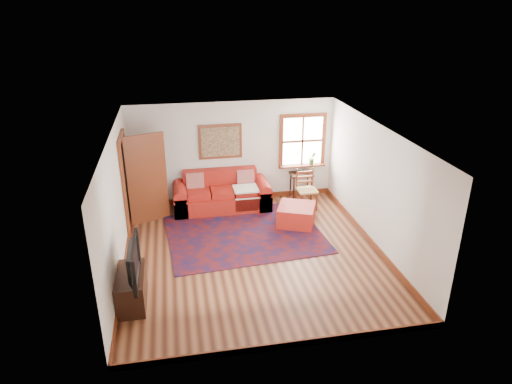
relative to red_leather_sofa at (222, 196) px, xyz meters
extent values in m
plane|color=#472113|center=(0.35, -2.30, -0.30)|extent=(5.50, 5.50, 0.00)
cube|color=silver|center=(0.35, 0.45, 0.95)|extent=(5.00, 0.04, 2.50)
cube|color=silver|center=(0.35, -5.05, 0.95)|extent=(5.00, 0.04, 2.50)
cube|color=silver|center=(-2.15, -2.30, 0.95)|extent=(0.04, 5.50, 2.50)
cube|color=silver|center=(2.85, -2.30, 0.95)|extent=(0.04, 5.50, 2.50)
cube|color=white|center=(0.35, -2.30, 2.20)|extent=(5.00, 5.50, 0.04)
cube|color=brown|center=(0.35, 0.43, -0.24)|extent=(5.00, 0.03, 0.12)
cube|color=brown|center=(-2.14, -2.30, -0.24)|extent=(0.03, 5.50, 0.12)
cube|color=brown|center=(2.83, -2.30, -0.24)|extent=(0.03, 5.50, 0.12)
cube|color=white|center=(2.10, 0.43, 1.15)|extent=(1.00, 0.02, 1.20)
cube|color=brown|center=(2.10, 0.42, 1.80)|extent=(1.18, 0.06, 0.09)
cube|color=brown|center=(2.10, 0.42, 0.51)|extent=(1.18, 0.06, 0.09)
cube|color=brown|center=(1.55, 0.42, 1.15)|extent=(0.09, 0.06, 1.20)
cube|color=brown|center=(2.64, 0.42, 1.15)|extent=(0.09, 0.06, 1.20)
cube|color=brown|center=(2.10, 0.42, 1.15)|extent=(1.00, 0.04, 0.05)
cube|color=brown|center=(2.10, 0.35, 0.53)|extent=(1.15, 0.20, 0.04)
imported|color=#336322|center=(2.35, 0.33, 0.72)|extent=(0.18, 0.15, 0.33)
cube|color=black|center=(-2.14, -0.70, 0.73)|extent=(0.02, 0.90, 2.05)
cube|color=brown|center=(-2.11, -1.20, 0.73)|extent=(0.06, 0.09, 2.05)
cube|color=brown|center=(-2.11, -0.21, 0.73)|extent=(0.06, 0.09, 2.05)
cube|color=brown|center=(-2.11, -0.70, 1.80)|extent=(0.06, 1.08, 0.09)
cube|color=brown|center=(-1.69, -0.41, 0.73)|extent=(0.86, 0.35, 2.05)
cube|color=silver|center=(-1.69, -0.41, 0.83)|extent=(0.56, 0.22, 1.33)
cube|color=brown|center=(0.05, 0.42, 1.25)|extent=(1.05, 0.04, 0.85)
cube|color=tan|center=(0.05, 0.39, 1.25)|extent=(0.92, 0.03, 0.72)
cube|color=#590F0C|center=(0.31, -1.45, -0.29)|extent=(3.46, 2.86, 0.02)
cube|color=#A91E15|center=(0.00, -0.06, -0.10)|extent=(2.30, 0.95, 0.40)
cube|color=#A91E15|center=(0.00, 0.29, 0.35)|extent=(1.79, 0.26, 0.50)
cube|color=#A91E15|center=(-1.00, -0.06, -0.05)|extent=(0.32, 0.95, 0.50)
cube|color=#A91E15|center=(0.99, -0.06, -0.05)|extent=(0.32, 0.95, 0.50)
cube|color=#C7881C|center=(-0.62, 0.12, 0.38)|extent=(0.42, 0.20, 0.44)
cube|color=#C7881C|center=(0.61, 0.12, 0.38)|extent=(0.42, 0.20, 0.44)
cube|color=silver|center=(0.55, -0.24, 0.26)|extent=(0.58, 0.52, 0.04)
cube|color=#A91E15|center=(1.54, -1.19, -0.07)|extent=(1.03, 1.03, 0.45)
cube|color=black|center=(2.04, 0.22, 0.35)|extent=(0.56, 0.42, 0.04)
cylinder|color=black|center=(1.82, 0.05, 0.02)|extent=(0.04, 0.04, 0.63)
cylinder|color=black|center=(2.27, 0.05, 0.02)|extent=(0.04, 0.04, 0.63)
cylinder|color=black|center=(1.82, 0.39, 0.02)|extent=(0.04, 0.04, 0.63)
cylinder|color=black|center=(2.27, 0.39, 0.02)|extent=(0.04, 0.04, 0.63)
cube|color=tan|center=(1.99, -0.45, 0.19)|extent=(0.47, 0.45, 0.04)
cylinder|color=brown|center=(1.80, -0.65, -0.06)|extent=(0.04, 0.04, 0.47)
cylinder|color=brown|center=(2.20, -0.63, -0.06)|extent=(0.04, 0.04, 0.47)
cylinder|color=brown|center=(1.79, -0.27, 0.19)|extent=(0.04, 0.04, 0.98)
cylinder|color=brown|center=(2.19, -0.26, 0.19)|extent=(0.04, 0.04, 0.98)
cube|color=brown|center=(1.99, -0.27, 0.46)|extent=(0.40, 0.04, 0.29)
cube|color=black|center=(-1.91, -3.48, -0.02)|extent=(0.45, 1.00, 0.55)
imported|color=black|center=(-1.89, -3.63, 0.57)|extent=(0.14, 1.10, 0.64)
cylinder|color=silver|center=(-1.86, -3.05, 0.34)|extent=(0.12, 0.12, 0.18)
cylinder|color=#FFA53F|center=(-1.86, -3.05, 0.31)|extent=(0.07, 0.07, 0.12)
camera|label=1|loc=(-1.06, -10.10, 4.39)|focal=32.00mm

